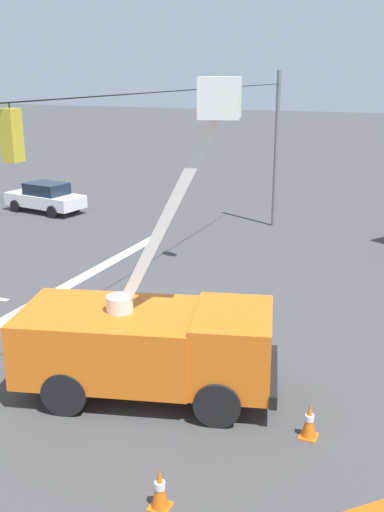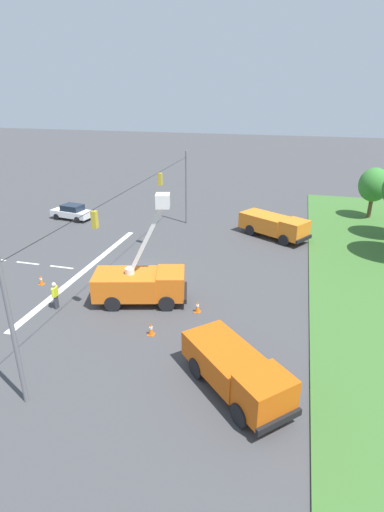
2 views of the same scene
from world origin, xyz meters
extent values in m
plane|color=#424244|center=(0.00, 0.00, 0.00)|extent=(200.00, 200.00, 0.00)
cube|color=silver|center=(0.00, -4.31, 0.00)|extent=(17.60, 0.50, 0.01)
cube|color=silver|center=(0.00, -6.31, 0.00)|extent=(0.20, 2.00, 0.01)
cube|color=silver|center=(0.00, -9.31, 0.00)|extent=(0.20, 2.00, 0.01)
cylinder|color=slate|center=(-13.00, 0.00, 3.60)|extent=(0.20, 0.20, 7.20)
cylinder|color=slate|center=(13.00, 0.00, 3.60)|extent=(0.20, 0.20, 7.20)
cylinder|color=black|center=(0.00, 0.00, 6.60)|extent=(26.00, 0.03, 0.03)
cylinder|color=black|center=(-5.37, 0.00, 6.55)|extent=(0.02, 0.02, 0.10)
cube|color=gold|center=(-5.37, 0.00, 6.02)|extent=(0.32, 0.28, 0.96)
cylinder|color=red|center=(-5.37, -0.16, 6.34)|extent=(0.16, 0.05, 0.16)
cylinder|color=black|center=(-5.37, -0.16, 6.02)|extent=(0.16, 0.05, 0.16)
cylinder|color=black|center=(-5.37, -0.16, 5.70)|extent=(0.16, 0.05, 0.16)
cylinder|color=black|center=(5.55, 0.00, 6.55)|extent=(0.02, 0.02, 0.10)
cube|color=gold|center=(5.55, 0.00, 6.02)|extent=(0.32, 0.28, 0.96)
cylinder|color=black|center=(5.55, -0.16, 6.34)|extent=(0.16, 0.05, 0.16)
cylinder|color=red|center=(5.55, -0.16, 6.02)|extent=(0.16, 0.05, 0.16)
cylinder|color=black|center=(5.55, -0.16, 5.70)|extent=(0.16, 0.05, 0.16)
cylinder|color=brown|center=(-19.43, 18.10, 1.11)|extent=(0.40, 0.40, 2.21)
ellipsoid|color=#387F33|center=(-19.43, 18.10, 3.58)|extent=(3.22, 3.03, 3.44)
cube|color=orange|center=(3.67, 0.71, 1.25)|extent=(3.40, 4.46, 1.49)
cube|color=orange|center=(2.93, 3.43, 1.30)|extent=(2.72, 2.25, 1.60)
cube|color=#1E2838|center=(2.78, 4.00, 1.58)|extent=(2.04, 0.64, 0.72)
cube|color=black|center=(2.69, 4.33, 0.65)|extent=(2.41, 0.80, 0.30)
cylinder|color=black|center=(1.90, 2.92, 0.50)|extent=(0.53, 1.04, 1.00)
cylinder|color=black|center=(4.08, 3.51, 0.50)|extent=(0.53, 1.04, 1.00)
cylinder|color=black|center=(2.76, -0.27, 0.50)|extent=(0.53, 1.04, 1.00)
cylinder|color=black|center=(4.94, 0.32, 0.50)|extent=(0.53, 1.04, 1.00)
cylinder|color=silver|center=(3.60, 0.98, 2.17)|extent=(0.60, 0.60, 0.36)
cube|color=white|center=(3.31, 2.03, 4.19)|extent=(0.86, 2.38, 4.50)
cube|color=white|center=(3.03, 3.08, 6.64)|extent=(1.08, 1.01, 0.80)
cube|color=#D6560F|center=(9.31, 8.03, 1.13)|extent=(4.46, 4.45, 1.26)
cube|color=#D6560F|center=(11.36, 10.08, 1.28)|extent=(2.75, 2.75, 1.56)
cube|color=#1E2838|center=(11.80, 10.51, 1.55)|extent=(1.41, 1.42, 0.70)
cube|color=black|center=(12.04, 10.75, 0.65)|extent=(1.69, 1.69, 0.30)
cylinder|color=black|center=(10.47, 10.65, 0.50)|extent=(0.91, 0.90, 1.00)
cylinder|color=black|center=(11.93, 9.19, 0.50)|extent=(0.91, 0.90, 1.00)
cylinder|color=black|center=(8.07, 8.25, 0.50)|extent=(0.91, 0.90, 1.00)
cylinder|color=black|center=(9.52, 6.79, 0.50)|extent=(0.91, 0.90, 1.00)
cube|color=orange|center=(-11.46, 7.97, 1.22)|extent=(4.27, 4.98, 1.44)
cube|color=orange|center=(-9.82, 10.67, 1.28)|extent=(2.88, 2.77, 1.57)
cube|color=#1E2838|center=(-9.48, 11.23, 1.56)|extent=(1.74, 1.11, 0.71)
cube|color=black|center=(-9.29, 11.54, 0.65)|extent=(2.06, 1.34, 0.30)
cylinder|color=black|center=(-10.86, 11.00, 0.50)|extent=(0.76, 1.00, 1.00)
cylinder|color=black|center=(-9.04, 9.90, 0.50)|extent=(0.76, 1.00, 1.00)
cylinder|color=black|center=(-12.78, 7.85, 0.50)|extent=(0.76, 1.00, 1.00)
cylinder|color=black|center=(-10.96, 6.74, 0.50)|extent=(0.76, 1.00, 1.00)
cube|color=white|center=(-11.19, -11.92, 0.64)|extent=(2.41, 4.52, 0.64)
cube|color=#192333|center=(-11.16, -11.77, 1.26)|extent=(1.80, 2.27, 0.60)
cylinder|color=black|center=(-10.54, -13.37, 0.32)|extent=(0.30, 0.66, 0.64)
cylinder|color=black|center=(-12.25, -13.10, 0.32)|extent=(0.30, 0.66, 0.64)
cylinder|color=black|center=(-10.13, -10.74, 0.32)|extent=(0.30, 0.66, 0.64)
cylinder|color=black|center=(-11.83, -10.47, 0.32)|extent=(0.30, 0.66, 0.64)
cylinder|color=#383842|center=(5.65, -3.19, 0.42)|extent=(0.18, 0.18, 0.85)
cylinder|color=#383842|center=(5.45, -3.20, 0.42)|extent=(0.18, 0.18, 0.85)
cube|color=#D8EA26|center=(5.55, -3.19, 1.15)|extent=(0.41, 0.26, 0.60)
cube|color=silver|center=(5.55, -3.19, 1.15)|extent=(0.42, 0.11, 0.62)
cylinder|color=#D8EA26|center=(5.82, -3.17, 1.18)|extent=(0.11, 0.11, 0.55)
cylinder|color=#D8EA26|center=(5.28, -3.21, 1.18)|extent=(0.11, 0.11, 0.55)
sphere|color=tan|center=(5.55, -3.19, 1.58)|extent=(0.22, 0.22, 0.22)
sphere|color=white|center=(5.55, -3.19, 1.64)|extent=(0.26, 0.26, 0.26)
cube|color=orange|center=(6.80, 3.49, 0.01)|extent=(0.36, 0.36, 0.03)
cone|color=orange|center=(6.80, 3.49, 0.41)|extent=(0.30, 0.30, 0.75)
cylinder|color=white|center=(6.80, 3.49, 0.44)|extent=(0.19, 0.19, 0.14)
cube|color=orange|center=(-1.04, 2.78, 0.01)|extent=(0.36, 0.36, 0.03)
cone|color=orange|center=(-1.04, 2.78, 0.35)|extent=(0.26, 0.26, 0.65)
cylinder|color=white|center=(-1.04, 2.78, 0.39)|extent=(0.16, 0.16, 0.12)
cube|color=orange|center=(3.76, 5.38, 0.01)|extent=(0.36, 0.36, 0.03)
cone|color=orange|center=(3.76, 5.38, 0.40)|extent=(0.30, 0.30, 0.75)
cylinder|color=white|center=(3.76, 5.38, 0.44)|extent=(0.19, 0.19, 0.13)
cube|color=orange|center=(2.95, -6.05, 0.01)|extent=(0.36, 0.36, 0.03)
cone|color=orange|center=(2.95, -6.05, 0.38)|extent=(0.28, 0.28, 0.69)
cylinder|color=white|center=(2.95, -6.05, 0.41)|extent=(0.17, 0.17, 0.12)
camera|label=1|loc=(14.43, 7.29, 7.13)|focal=42.00mm
camera|label=2|loc=(24.32, 10.50, 12.61)|focal=28.00mm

